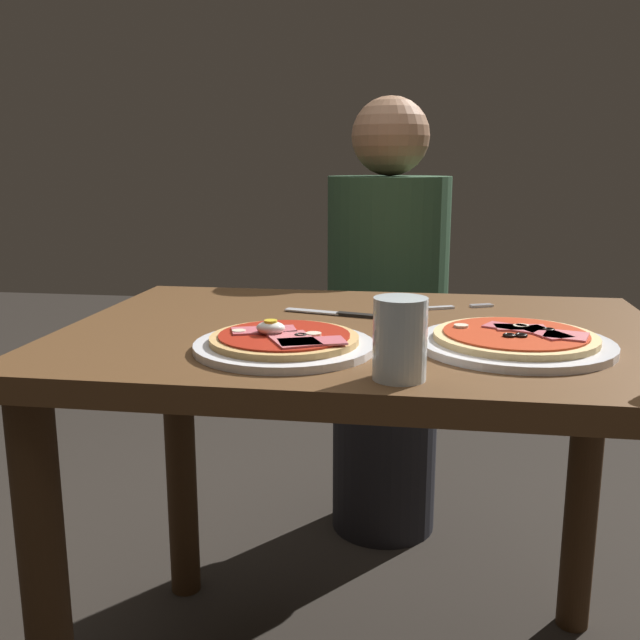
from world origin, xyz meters
TOP-DOWN VIEW (x-y plane):
  - dining_table at (0.00, 0.00)m, footprint 1.02×0.72m
  - pizza_foreground at (-0.10, -0.17)m, footprint 0.27×0.27m
  - pizza_across_left at (0.24, -0.10)m, footprint 0.30×0.30m
  - water_glass_near at (0.07, -0.29)m, footprint 0.07×0.07m
  - fork at (0.15, 0.19)m, footprint 0.15×0.07m
  - knife at (-0.05, 0.10)m, footprint 0.19×0.07m
  - diner_person at (0.00, 0.69)m, footprint 0.32×0.32m

SIDE VIEW (x-z plane):
  - diner_person at x=0.00m, z-range -0.03..1.15m
  - dining_table at x=0.00m, z-range 0.23..0.97m
  - fork at x=0.15m, z-range 0.74..0.74m
  - knife at x=-0.05m, z-range 0.74..0.74m
  - pizza_across_left at x=0.24m, z-range 0.73..0.76m
  - pizza_foreground at x=-0.10m, z-range 0.72..0.77m
  - water_glass_near at x=0.07m, z-range 0.73..0.84m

